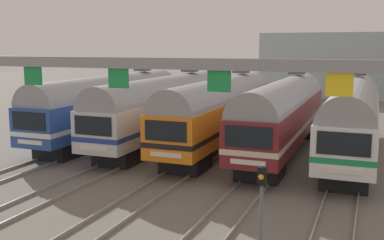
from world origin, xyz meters
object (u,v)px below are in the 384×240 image
commuter_train_blue (112,103)px  commuter_train_maroon (284,112)px  commuter_train_white (353,116)px  catenary_gantry (119,87)px  commuter_train_orange (221,109)px  commuter_train_silver (164,106)px  yard_signal_mast (262,193)px

commuter_train_blue → commuter_train_maroon: size_ratio=1.00×
commuter_train_white → catenary_gantry: catenary_gantry is taller
commuter_train_orange → commuter_train_blue: bearing=180.0°
commuter_train_silver → yard_signal_mast: 18.78m
commuter_train_orange → yard_signal_mast: bearing=-67.5°
catenary_gantry → yard_signal_mast: 7.37m
commuter_train_orange → commuter_train_maroon: size_ratio=1.00×
commuter_train_silver → commuter_train_orange: bearing=0.0°
commuter_train_blue → commuter_train_orange: 8.52m
commuter_train_white → commuter_train_maroon: bearing=180.0°
commuter_train_white → yard_signal_mast: commuter_train_white is taller
commuter_train_orange → yard_signal_mast: 16.73m
commuter_train_orange → commuter_train_maroon: same height
commuter_train_silver → commuter_train_maroon: (8.52, 0.00, 0.00)m
commuter_train_maroon → yard_signal_mast: bearing=-82.2°
commuter_train_silver → commuter_train_white: (12.78, 0.00, 0.00)m
commuter_train_silver → commuter_train_blue: bearing=180.0°
commuter_train_blue → commuter_train_white: same height
commuter_train_orange → commuter_train_white: same height
commuter_train_blue → yard_signal_mast: (14.91, -15.46, -0.53)m
commuter_train_white → catenary_gantry: size_ratio=0.81×
commuter_train_orange → commuter_train_white: size_ratio=1.00×
commuter_train_blue → commuter_train_white: size_ratio=1.00×
commuter_train_silver → catenary_gantry: (4.26, -13.50, 2.58)m
yard_signal_mast → catenary_gantry: bearing=163.0°
yard_signal_mast → commuter_train_white: bearing=82.2°
commuter_train_maroon → catenary_gantry: (-4.26, -13.50, 2.58)m
commuter_train_maroon → commuter_train_blue: bearing=180.0°
commuter_train_silver → commuter_train_orange: 4.26m
commuter_train_blue → commuter_train_white: (17.04, 0.00, 0.00)m
commuter_train_blue → commuter_train_maroon: same height
yard_signal_mast → commuter_train_blue: bearing=134.0°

